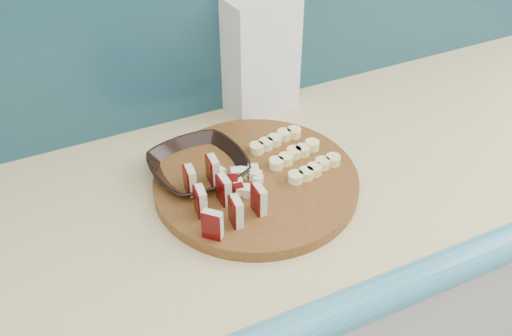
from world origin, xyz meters
The scene contains 7 objects.
backsplash centered at (0.10, 1.79, 1.16)m, with size 2.20×0.02×0.50m, color teal.
cutting_board centered at (0.28, 1.51, 0.92)m, with size 0.37×0.37×0.02m, color #4A280F.
apple_wedges centered at (0.18, 1.46, 0.96)m, with size 0.12×0.16×0.05m.
apple_chunks centered at (0.25, 1.50, 0.94)m, with size 0.06×0.07×0.02m.
banana_slices centered at (0.36, 1.53, 0.94)m, with size 0.14×0.16×0.02m.
brown_bowl centered at (0.19, 1.58, 0.93)m, with size 0.17×0.17×0.04m, color black.
flour_bag centered at (0.40, 1.76, 1.04)m, with size 0.15×0.11×0.25m, color silver.
Camera 1 is at (-0.06, 0.79, 1.59)m, focal length 40.00 mm.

